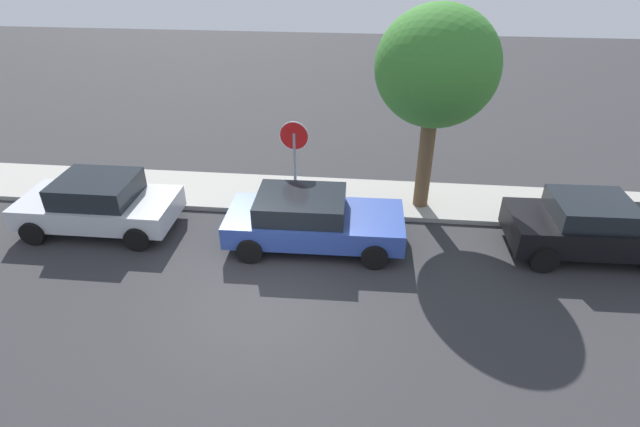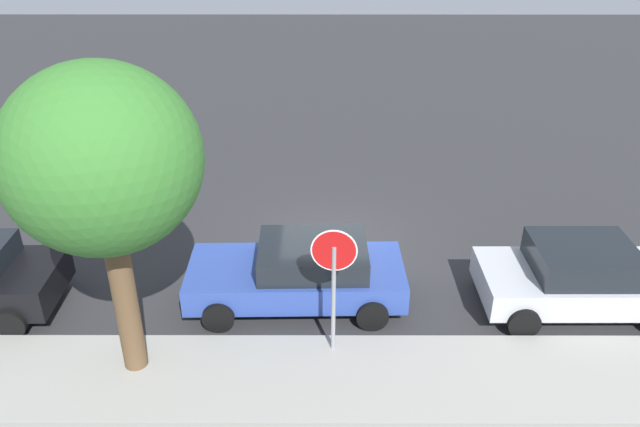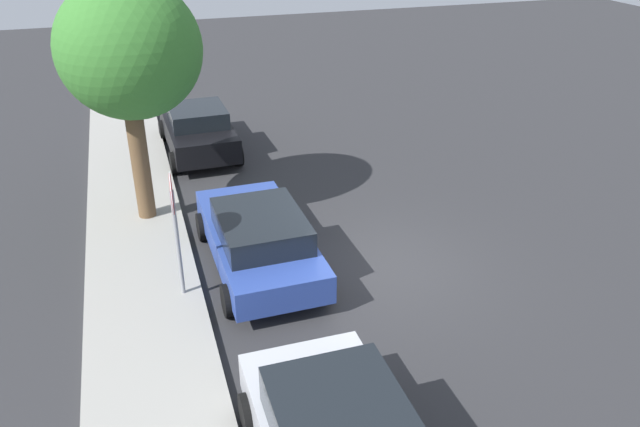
{
  "view_description": "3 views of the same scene",
  "coord_description": "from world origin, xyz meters",
  "px_view_note": "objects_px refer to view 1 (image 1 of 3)",
  "views": [
    {
      "loc": [
        2.04,
        -8.28,
        7.31
      ],
      "look_at": [
        1.0,
        1.91,
        1.22
      ],
      "focal_mm": 28.0,
      "sensor_mm": 36.0,
      "label": 1
    },
    {
      "loc": [
        0.31,
        13.26,
        7.88
      ],
      "look_at": [
        0.33,
        0.68,
        1.17
      ],
      "focal_mm": 35.0,
      "sensor_mm": 36.0,
      "label": 2
    },
    {
      "loc": [
        -10.37,
        4.63,
        7.14
      ],
      "look_at": [
        0.61,
        1.14,
        1.15
      ],
      "focal_mm": 35.0,
      "sensor_mm": 36.0,
      "label": 3
    }
  ],
  "objects_px": {
    "parked_car_black": "(594,226)",
    "parked_car_silver": "(99,203)",
    "stop_sign": "(294,150)",
    "street_tree_near_corner": "(437,68)",
    "parked_car_blue": "(311,219)"
  },
  "relations": [
    {
      "from": "stop_sign",
      "to": "street_tree_near_corner",
      "type": "relative_size",
      "value": 0.48
    },
    {
      "from": "parked_car_blue",
      "to": "parked_car_silver",
      "type": "bearing_deg",
      "value": 178.06
    },
    {
      "from": "parked_car_blue",
      "to": "parked_car_black",
      "type": "height_order",
      "value": "parked_car_black"
    },
    {
      "from": "stop_sign",
      "to": "parked_car_silver",
      "type": "height_order",
      "value": "stop_sign"
    },
    {
      "from": "street_tree_near_corner",
      "to": "parked_car_blue",
      "type": "bearing_deg",
      "value": -145.58
    },
    {
      "from": "stop_sign",
      "to": "parked_car_silver",
      "type": "distance_m",
      "value": 5.41
    },
    {
      "from": "parked_car_blue",
      "to": "parked_car_black",
      "type": "xyz_separation_m",
      "value": [
        6.99,
        0.31,
        0.03
      ]
    },
    {
      "from": "parked_car_silver",
      "to": "street_tree_near_corner",
      "type": "bearing_deg",
      "value": 11.83
    },
    {
      "from": "parked_car_black",
      "to": "street_tree_near_corner",
      "type": "bearing_deg",
      "value": 157.26
    },
    {
      "from": "parked_car_black",
      "to": "stop_sign",
      "type": "bearing_deg",
      "value": 169.88
    },
    {
      "from": "parked_car_blue",
      "to": "parked_car_black",
      "type": "distance_m",
      "value": 7.0
    },
    {
      "from": "parked_car_black",
      "to": "street_tree_near_corner",
      "type": "distance_m",
      "value": 5.51
    },
    {
      "from": "parked_car_black",
      "to": "parked_car_silver",
      "type": "bearing_deg",
      "value": -179.47
    },
    {
      "from": "parked_car_black",
      "to": "street_tree_near_corner",
      "type": "relative_size",
      "value": 0.75
    },
    {
      "from": "parked_car_black",
      "to": "street_tree_near_corner",
      "type": "height_order",
      "value": "street_tree_near_corner"
    }
  ]
}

